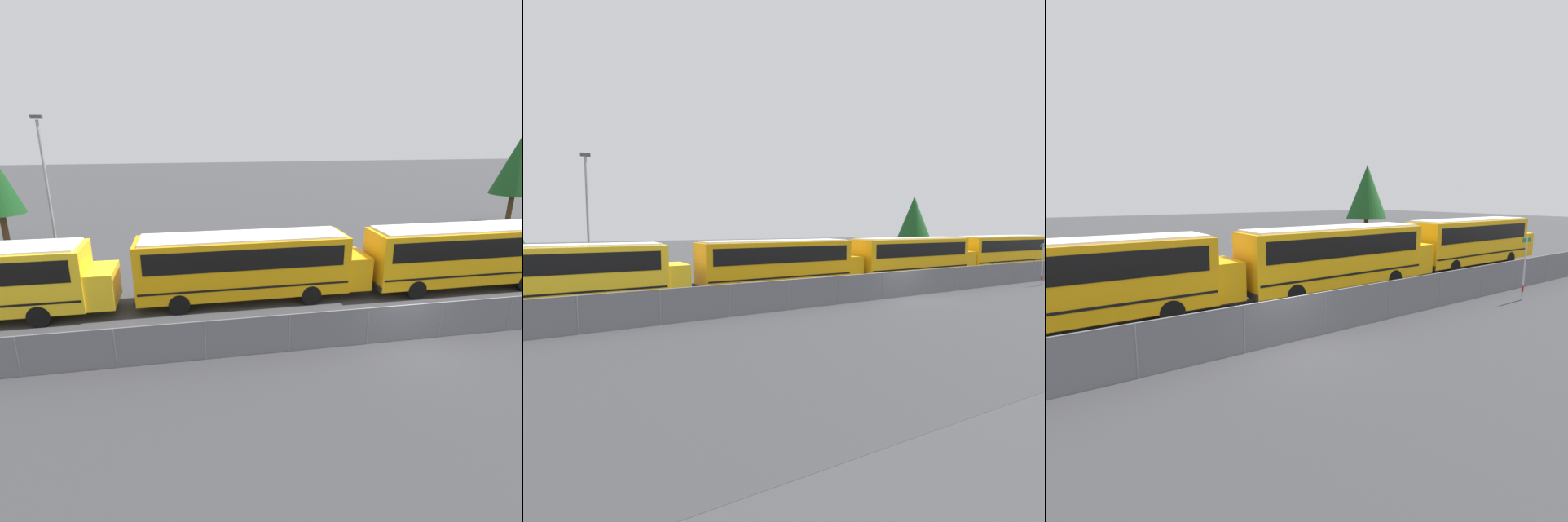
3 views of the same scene
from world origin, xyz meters
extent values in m
plane|color=#38383A|center=(0.00, 0.00, 0.00)|extent=(200.00, 200.00, 0.00)
cube|color=#333335|center=(0.00, -6.00, 0.00)|extent=(93.91, 12.00, 0.01)
cube|color=#9EA0A5|center=(0.00, 0.00, 0.77)|extent=(59.91, 0.03, 1.54)
cube|color=slate|center=(0.00, -0.01, 0.77)|extent=(59.91, 0.01, 1.54)
cylinder|color=slate|center=(0.00, 0.00, 1.54)|extent=(59.91, 0.05, 0.05)
cylinder|color=slate|center=(-4.73, 0.00, 0.77)|extent=(0.07, 0.07, 1.54)
cylinder|color=slate|center=(-1.58, 0.00, 0.77)|extent=(0.07, 0.07, 1.54)
cylinder|color=slate|center=(1.58, 0.00, 0.77)|extent=(0.07, 0.07, 1.54)
cylinder|color=slate|center=(4.73, 0.00, 0.77)|extent=(0.07, 0.07, 1.54)
cylinder|color=slate|center=(7.88, 0.00, 0.77)|extent=(0.07, 0.07, 1.54)
cylinder|color=slate|center=(11.04, 0.00, 0.77)|extent=(0.07, 0.07, 1.54)
cylinder|color=slate|center=(14.19, 0.00, 0.77)|extent=(0.07, 0.07, 1.54)
cylinder|color=slate|center=(17.34, 0.00, 0.77)|extent=(0.07, 0.07, 1.54)
cube|color=orange|center=(-5.73, 5.26, 1.86)|extent=(10.10, 2.49, 2.75)
cube|color=black|center=(-5.73, 5.26, 2.47)|extent=(9.29, 2.53, 0.99)
cube|color=black|center=(-5.73, 5.26, 1.09)|extent=(9.90, 2.52, 0.10)
cube|color=orange|center=(-0.07, 5.26, 1.31)|extent=(1.21, 2.29, 1.65)
cube|color=silver|center=(-5.73, 5.26, 3.29)|extent=(9.60, 2.24, 0.10)
cylinder|color=black|center=(-2.60, 6.39, 0.49)|extent=(0.98, 0.28, 0.98)
cylinder|color=black|center=(-2.60, 4.14, 0.49)|extent=(0.98, 0.28, 0.98)
cube|color=#EDA80F|center=(5.93, 4.96, 1.86)|extent=(10.10, 2.49, 2.75)
cube|color=black|center=(5.93, 4.96, 2.47)|extent=(9.29, 2.53, 0.99)
cube|color=black|center=(5.93, 4.96, 1.09)|extent=(9.90, 2.52, 0.10)
cube|color=#EDA80F|center=(11.59, 4.96, 1.31)|extent=(1.21, 2.29, 1.65)
cube|color=black|center=(0.83, 4.96, 0.64)|extent=(0.12, 2.49, 0.24)
cube|color=silver|center=(5.93, 4.96, 3.29)|extent=(9.60, 2.24, 0.10)
cylinder|color=black|center=(9.06, 6.09, 0.49)|extent=(0.98, 0.28, 0.98)
cylinder|color=black|center=(9.06, 3.84, 0.49)|extent=(0.98, 0.28, 0.98)
cylinder|color=black|center=(2.80, 6.09, 0.49)|extent=(0.98, 0.28, 0.98)
cylinder|color=black|center=(2.80, 3.84, 0.49)|extent=(0.98, 0.28, 0.98)
cube|color=#EDA80F|center=(17.91, 5.34, 1.86)|extent=(10.10, 2.49, 2.75)
cube|color=black|center=(17.91, 5.34, 2.47)|extent=(9.29, 2.53, 0.99)
cube|color=black|center=(17.91, 5.34, 1.09)|extent=(9.90, 2.52, 0.10)
cube|color=#EDA80F|center=(23.56, 5.34, 1.31)|extent=(1.21, 2.29, 1.65)
cube|color=black|center=(12.81, 5.34, 0.64)|extent=(0.12, 2.49, 0.24)
cube|color=silver|center=(17.91, 5.34, 3.29)|extent=(9.60, 2.24, 0.10)
cylinder|color=black|center=(21.04, 6.47, 0.49)|extent=(0.98, 0.28, 0.98)
cylinder|color=black|center=(21.04, 4.22, 0.49)|extent=(0.98, 0.28, 0.98)
cylinder|color=black|center=(14.77, 6.47, 0.49)|extent=(0.98, 0.28, 0.98)
cylinder|color=black|center=(14.77, 4.22, 0.49)|extent=(0.98, 0.28, 0.98)
cylinder|color=#B7B7BC|center=(12.14, -1.44, 1.50)|extent=(0.08, 0.08, 3.01)
cylinder|color=red|center=(12.14, -1.44, 0.55)|extent=(0.09, 0.09, 0.30)
cube|color=#147238|center=(12.14, -1.44, 2.86)|extent=(0.70, 0.02, 0.20)
cylinder|color=#51381E|center=(20.33, 18.28, 1.35)|extent=(0.44, 0.44, 2.70)
cone|color=#194C1E|center=(20.33, 18.28, 5.25)|extent=(3.92, 3.92, 5.10)
camera|label=1|loc=(-8.27, -13.38, 8.05)|focal=28.00mm
camera|label=2|loc=(-17.91, -17.56, 4.26)|focal=28.00mm
camera|label=3|loc=(-6.81, -11.08, 4.86)|focal=28.00mm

